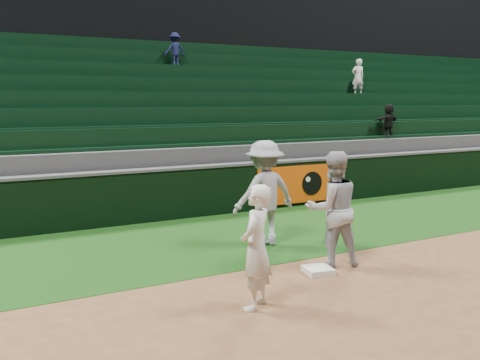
# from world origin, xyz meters

# --- Properties ---
(ground) EXTENTS (70.00, 70.00, 0.00)m
(ground) POSITION_xyz_m (0.00, 0.00, 0.00)
(ground) COLOR brown
(ground) RESTS_ON ground
(foul_grass) EXTENTS (36.00, 4.20, 0.01)m
(foul_grass) POSITION_xyz_m (0.00, 3.00, 0.00)
(foul_grass) COLOR #10340D
(foul_grass) RESTS_ON ground
(upper_deck) EXTENTS (40.00, 12.00, 12.00)m
(upper_deck) POSITION_xyz_m (0.00, 17.45, 6.00)
(upper_deck) COLOR black
(upper_deck) RESTS_ON ground
(first_base) EXTENTS (0.51, 0.51, 0.10)m
(first_base) POSITION_xyz_m (0.03, 0.19, 0.05)
(first_base) COLOR white
(first_base) RESTS_ON ground
(first_baseman) EXTENTS (0.74, 0.72, 1.71)m
(first_baseman) POSITION_xyz_m (-1.62, -0.60, 0.86)
(first_baseman) COLOR silver
(first_baseman) RESTS_ON ground
(baserunner) EXTENTS (1.12, 0.96, 1.98)m
(baserunner) POSITION_xyz_m (0.50, 0.44, 0.99)
(baserunner) COLOR #A5A7AF
(baserunner) RESTS_ON ground
(base_coach) EXTENTS (1.34, 0.79, 2.05)m
(base_coach) POSITION_xyz_m (0.15, 2.09, 1.03)
(base_coach) COLOR gray
(base_coach) RESTS_ON foul_grass
(field_wall) EXTENTS (36.00, 0.45, 1.25)m
(field_wall) POSITION_xyz_m (0.03, 5.20, 0.63)
(field_wall) COLOR black
(field_wall) RESTS_ON ground
(stadium_seating) EXTENTS (36.00, 5.95, 5.02)m
(stadium_seating) POSITION_xyz_m (0.00, 8.97, 1.70)
(stadium_seating) COLOR #353537
(stadium_seating) RESTS_ON ground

